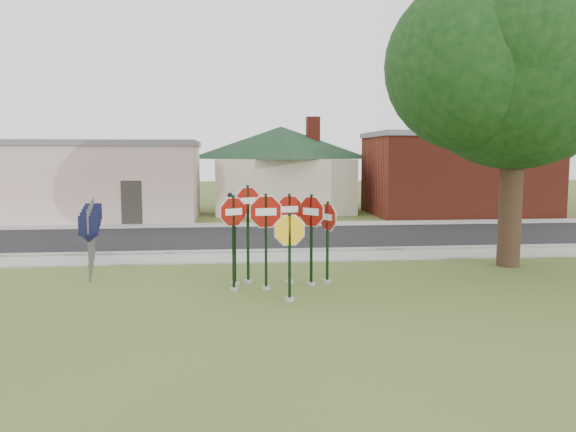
{
  "coord_description": "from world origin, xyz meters",
  "views": [
    {
      "loc": [
        -1.12,
        -13.05,
        3.49
      ],
      "look_at": [
        0.4,
        2.0,
        1.82
      ],
      "focal_mm": 35.0,
      "sensor_mm": 36.0,
      "label": 1
    }
  ],
  "objects": [
    {
      "name": "stop_sign_far_right",
      "position": [
        1.45,
        1.76,
        1.41
      ],
      "size": [
        0.46,
        0.95,
        2.33
      ],
      "color": "gray",
      "rests_on": "ground"
    },
    {
      "name": "building_brick",
      "position": [
        12.0,
        18.5,
        2.4
      ],
      "size": [
        10.2,
        6.2,
        4.75
      ],
      "color": "maroon",
      "rests_on": "ground"
    },
    {
      "name": "stop_sign_back_left",
      "position": [
        -0.69,
        1.99,
        1.73
      ],
      "size": [
        0.91,
        0.53,
        2.77
      ],
      "color": "gray",
      "rests_on": "ground"
    },
    {
      "name": "stop_sign_left",
      "position": [
        -1.08,
        1.15,
        1.58
      ],
      "size": [
        0.91,
        0.54,
        2.56
      ],
      "color": "gray",
      "rests_on": "ground"
    },
    {
      "name": "ground",
      "position": [
        0.0,
        0.0,
        0.0
      ],
      "size": [
        120.0,
        120.0,
        0.0
      ],
      "primitive_type": "plane",
      "color": "#3E5620",
      "rests_on": "ground"
    },
    {
      "name": "bg_tree_right",
      "position": [
        22.0,
        26.0,
        5.58
      ],
      "size": [
        5.6,
        5.6,
        8.4
      ],
      "color": "black",
      "rests_on": "ground"
    },
    {
      "name": "road",
      "position": [
        0.0,
        10.0,
        0.02
      ],
      "size": [
        60.0,
        7.0,
        0.04
      ],
      "primitive_type": "cube",
      "color": "black",
      "rests_on": "ground"
    },
    {
      "name": "stop_sign_yellow",
      "position": [
        0.24,
        -0.01,
        1.32
      ],
      "size": [
        1.03,
        0.24,
        2.22
      ],
      "color": "gray",
      "rests_on": "ground"
    },
    {
      "name": "sidewalk_far",
      "position": [
        0.0,
        14.3,
        0.03
      ],
      "size": [
        60.0,
        1.6,
        0.06
      ],
      "primitive_type": "cube",
      "color": "gray",
      "rests_on": "ground"
    },
    {
      "name": "route_sign_row",
      "position": [
        -5.4,
        4.5,
        1.22
      ],
      "size": [
        1.43,
        4.63,
        2.0
      ],
      "color": "#59595E",
      "rests_on": "ground"
    },
    {
      "name": "oak_tree",
      "position": [
        7.5,
        3.5,
        6.36
      ],
      "size": [
        10.31,
        9.71,
        9.72
      ],
      "color": "black",
      "rests_on": "ground"
    },
    {
      "name": "stop_sign_center",
      "position": [
        -0.25,
        1.17,
        1.64
      ],
      "size": [
        1.17,
        0.24,
        2.61
      ],
      "color": "gray",
      "rests_on": "ground"
    },
    {
      "name": "building_stucco",
      "position": [
        -9.0,
        18.0,
        2.15
      ],
      "size": [
        12.2,
        6.2,
        4.2
      ],
      "color": "silver",
      "rests_on": "ground"
    },
    {
      "name": "sidewalk_near",
      "position": [
        0.0,
        5.5,
        0.03
      ],
      "size": [
        60.0,
        1.6,
        0.06
      ],
      "primitive_type": "cube",
      "color": "gray",
      "rests_on": "ground"
    },
    {
      "name": "building_house",
      "position": [
        2.0,
        22.0,
        3.65
      ],
      "size": [
        11.6,
        11.6,
        6.2
      ],
      "color": "beige",
      "rests_on": "ground"
    },
    {
      "name": "pedestrian",
      "position": [
        -1.19,
        14.14,
        0.85
      ],
      "size": [
        0.66,
        0.52,
        1.59
      ],
      "primitive_type": "imported",
      "rotation": [
        0.0,
        0.0,
        2.88
      ],
      "color": "black",
      "rests_on": "sidewalk_far"
    },
    {
      "name": "stop_sign_right",
      "position": [
        0.98,
        1.51,
        1.6
      ],
      "size": [
        0.78,
        0.86,
        2.55
      ],
      "color": "gray",
      "rests_on": "ground"
    },
    {
      "name": "stop_sign_far_left",
      "position": [
        -1.05,
        1.74,
        1.55
      ],
      "size": [
        0.75,
        0.76,
        2.5
      ],
      "color": "gray",
      "rests_on": "ground"
    },
    {
      "name": "stop_sign_back_right",
      "position": [
        0.42,
        1.79,
        1.57
      ],
      "size": [
        1.03,
        0.24,
        2.54
      ],
      "color": "gray",
      "rests_on": "ground"
    },
    {
      "name": "curb",
      "position": [
        0.0,
        6.5,
        0.07
      ],
      "size": [
        60.0,
        0.2,
        0.14
      ],
      "primitive_type": "cube",
      "color": "gray",
      "rests_on": "ground"
    }
  ]
}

